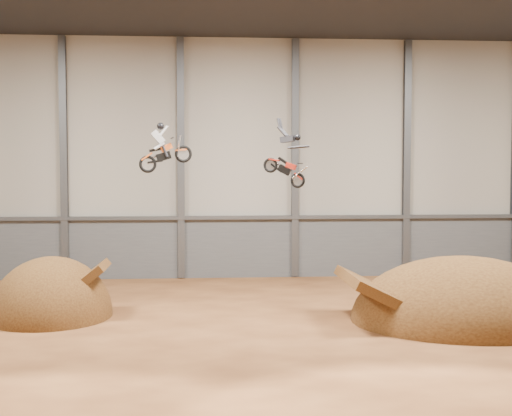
{
  "coord_description": "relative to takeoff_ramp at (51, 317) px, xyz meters",
  "views": [
    {
      "loc": [
        -2.14,
        -26.73,
        6.61
      ],
      "look_at": [
        0.21,
        4.0,
        4.75
      ],
      "focal_mm": 50.0,
      "sensor_mm": 36.0,
      "label": 1
    }
  ],
  "objects": [
    {
      "name": "floor",
      "position": [
        8.72,
        -4.59,
        0.0
      ],
      "size": [
        40.0,
        40.0,
        0.0
      ],
      "primitive_type": "plane",
      "color": "#552E16",
      "rests_on": "ground"
    },
    {
      "name": "back_wall",
      "position": [
        8.72,
        10.41,
        7.0
      ],
      "size": [
        40.0,
        0.1,
        14.0
      ],
      "primitive_type": "cube",
      "color": "#A29B8F",
      "rests_on": "ground"
    },
    {
      "name": "lower_band_back",
      "position": [
        8.72,
        10.31,
        1.75
      ],
      "size": [
        39.8,
        0.18,
        3.5
      ],
      "primitive_type": "cube",
      "color": "#505357",
      "rests_on": "ground"
    },
    {
      "name": "steel_rail",
      "position": [
        8.72,
        10.16,
        3.55
      ],
      "size": [
        39.8,
        0.35,
        0.2
      ],
      "primitive_type": "cube",
      "color": "#47494F",
      "rests_on": "lower_band_back"
    },
    {
      "name": "steel_column_1",
      "position": [
        -1.28,
        10.21,
        7.0
      ],
      "size": [
        0.4,
        0.36,
        13.9
      ],
      "primitive_type": "cube",
      "color": "#47494F",
      "rests_on": "ground"
    },
    {
      "name": "steel_column_2",
      "position": [
        5.38,
        10.21,
        7.0
      ],
      "size": [
        0.4,
        0.36,
        13.9
      ],
      "primitive_type": "cube",
      "color": "#47494F",
      "rests_on": "ground"
    },
    {
      "name": "steel_column_3",
      "position": [
        12.05,
        10.21,
        7.0
      ],
      "size": [
        0.4,
        0.36,
        13.9
      ],
      "primitive_type": "cube",
      "color": "#47494F",
      "rests_on": "ground"
    },
    {
      "name": "steel_column_4",
      "position": [
        18.72,
        10.21,
        7.0
      ],
      "size": [
        0.4,
        0.36,
        13.9
      ],
      "primitive_type": "cube",
      "color": "#47494F",
      "rests_on": "ground"
    },
    {
      "name": "takeoff_ramp",
      "position": [
        0.0,
        0.0,
        0.0
      ],
      "size": [
        5.26,
        6.07,
        5.26
      ],
      "primitive_type": "ellipsoid",
      "color": "#3A220E",
      "rests_on": "ground"
    },
    {
      "name": "landing_ramp",
      "position": [
        17.62,
        -2.22,
        0.0
      ],
      "size": [
        9.54,
        8.44,
        5.5
      ],
      "primitive_type": "ellipsoid",
      "color": "#3A220E",
      "rests_on": "ground"
    },
    {
      "name": "fmx_rider_a",
      "position": [
        5.08,
        0.7,
        7.6
      ],
      "size": [
        3.01,
        1.34,
        2.75
      ],
      "primitive_type": null,
      "rotation": [
        0.0,
        -0.28,
        0.15
      ],
      "color": "#D7591F"
    },
    {
      "name": "fmx_rider_b",
      "position": [
        9.94,
        -1.14,
        7.15
      ],
      "size": [
        3.42,
        2.13,
        3.26
      ],
      "primitive_type": null,
      "rotation": [
        0.0,
        0.48,
        -0.44
      ],
      "color": "#AC2113"
    }
  ]
}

